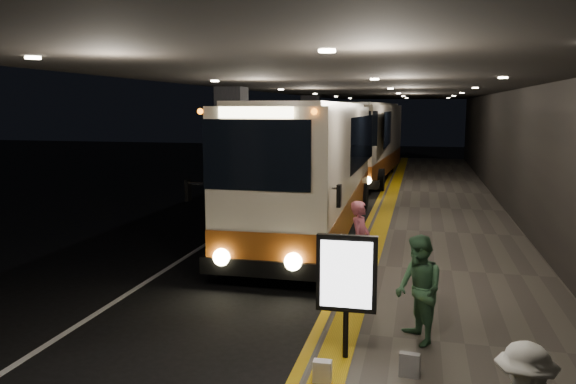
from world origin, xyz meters
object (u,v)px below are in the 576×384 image
at_px(bag_plain, 322,372).
at_px(info_sign, 346,276).
at_px(passenger_waiting_green, 419,290).
at_px(bag_polka, 410,365).
at_px(passenger_boarding, 360,241).
at_px(coach_second, 364,144).
at_px(coach_main, 313,173).
at_px(stanchion_post, 353,267).

height_order(bag_plain, info_sign, info_sign).
distance_m(passenger_waiting_green, bag_polka, 1.38).
distance_m(passenger_boarding, passenger_waiting_green, 3.18).
xyz_separation_m(coach_second, bag_polka, (2.86, -22.36, -1.56)).
height_order(passenger_boarding, info_sign, info_sign).
height_order(coach_main, passenger_waiting_green, coach_main).
xyz_separation_m(coach_main, bag_plain, (1.98, -9.68, -1.53)).
distance_m(passenger_boarding, info_sign, 3.78).
xyz_separation_m(passenger_boarding, stanchion_post, (-0.05, -0.78, -0.34)).
bearing_deg(passenger_waiting_green, coach_main, 175.71).
xyz_separation_m(passenger_boarding, bag_plain, (0.00, -4.57, -0.71)).
relative_size(coach_second, stanchion_post, 12.12).
distance_m(coach_second, bag_polka, 22.60).
bearing_deg(passenger_waiting_green, bag_polka, -30.47).
bearing_deg(info_sign, passenger_waiting_green, 37.94).
xyz_separation_m(bag_polka, bag_plain, (-1.13, -0.44, -0.01)).
relative_size(coach_main, bag_plain, 39.83).
relative_size(coach_main, stanchion_post, 11.88).
bearing_deg(coach_second, bag_polka, -79.37).
distance_m(bag_polka, info_sign, 1.47).
height_order(coach_second, passenger_boarding, coach_second).
relative_size(bag_polka, info_sign, 0.18).
height_order(bag_plain, stanchion_post, stanchion_post).
bearing_deg(stanchion_post, passenger_boarding, 86.35).
bearing_deg(stanchion_post, passenger_waiting_green, -59.32).
distance_m(passenger_boarding, bag_polka, 4.33).
bearing_deg(bag_plain, stanchion_post, 90.76).
bearing_deg(info_sign, coach_second, 94.05).
distance_m(coach_second, stanchion_post, 19.13).
xyz_separation_m(coach_main, passenger_boarding, (1.98, -5.11, -0.82)).
height_order(coach_main, stanchion_post, coach_main).
bearing_deg(bag_plain, coach_second, 94.35).
relative_size(passenger_boarding, passenger_waiting_green, 1.01).
height_order(bag_polka, bag_plain, bag_polka).
height_order(info_sign, stanchion_post, info_sign).
relative_size(passenger_boarding, bag_plain, 5.57).
relative_size(passenger_waiting_green, bag_plain, 5.51).
bearing_deg(passenger_boarding, bag_plain, -169.54).
bearing_deg(passenger_boarding, coach_main, 31.67).
bearing_deg(stanchion_post, coach_second, 95.06).
height_order(coach_main, bag_polka, coach_main).
distance_m(info_sign, stanchion_post, 3.07).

